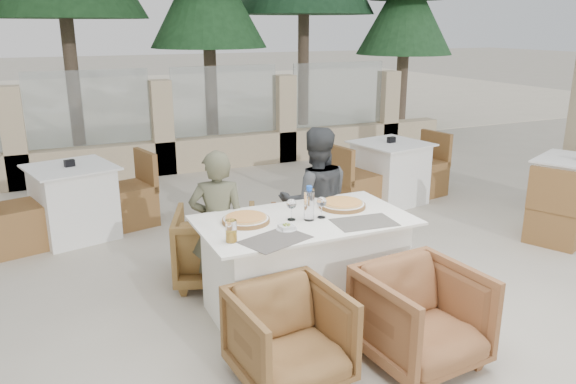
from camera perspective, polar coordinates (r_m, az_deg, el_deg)
name	(u,v)px	position (r m, az deg, el deg)	size (l,w,h in m)	color
ground	(302,315)	(4.48, 1.46, -12.40)	(80.00, 80.00, 0.00)	beige
sand_patch	(96,101)	(17.73, -18.95, 8.75)	(30.00, 16.00, 0.01)	#F3E6C7
perimeter_wall_far	(162,121)	(8.60, -12.71, 7.06)	(10.00, 0.34, 1.60)	#CBB58F
pine_centre	(208,6)	(11.19, -8.15, 18.17)	(2.20, 2.20, 5.00)	#204B24
pine_far_right	(405,21)	(12.35, 11.81, 16.68)	(1.98, 1.98, 4.50)	#245028
dining_table	(304,266)	(4.37, 1.64, -7.51)	(1.60, 0.90, 0.77)	white
placemat_near_left	(276,240)	(3.82, -1.28, -4.86)	(0.45, 0.30, 0.00)	#58524C
placemat_near_right	(364,222)	(4.19, 7.76, -3.07)	(0.45, 0.30, 0.00)	#625D54
pizza_left	(246,219)	(4.16, -4.30, -2.80)	(0.35, 0.35, 0.05)	#D05F1C
pizza_right	(342,204)	(4.51, 5.52, -1.25)	(0.37, 0.37, 0.05)	orange
water_bottle	(309,203)	(4.16, 2.16, -1.14)	(0.08, 0.08, 0.27)	silver
wine_glass_centre	(291,208)	(4.18, 0.35, -1.66)	(0.08, 0.08, 0.18)	silver
wine_glass_near	(322,206)	(4.23, 3.43, -1.44)	(0.08, 0.08, 0.18)	white
beer_glass_left	(231,231)	(3.79, -5.79, -3.97)	(0.08, 0.08, 0.15)	gold
beer_glass_right	(311,197)	(4.56, 2.31, -0.47)	(0.06, 0.06, 0.13)	#C57C1B
olive_dish	(287,227)	(4.00, -0.15, -3.54)	(0.11, 0.11, 0.04)	silver
armchair_far_left	(216,246)	(4.95, -7.32, -5.44)	(0.69, 0.71, 0.65)	olive
armchair_far_right	(311,243)	(4.99, 2.33, -5.22)	(0.67, 0.69, 0.63)	#976237
armchair_near_left	(289,337)	(3.61, 0.15, -14.52)	(0.66, 0.67, 0.61)	brown
armchair_near_right	(421,317)	(3.87, 13.38, -12.26)	(0.71, 0.73, 0.66)	brown
diner_left	(218,226)	(4.54, -7.12, -3.45)	(0.45, 0.30, 1.25)	#54543D
diner_right	(315,202)	(4.95, 2.80, -1.06)	(0.65, 0.51, 1.34)	#383B3D
bg_table_a	(74,202)	(6.31, -20.92, -0.95)	(1.64, 0.82, 0.77)	white
bg_table_b	(390,173)	(7.18, 10.28, 1.95)	(1.64, 0.82, 0.77)	white
bg_table_c	(575,194)	(6.94, 27.15, -0.15)	(1.64, 0.82, 0.77)	white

